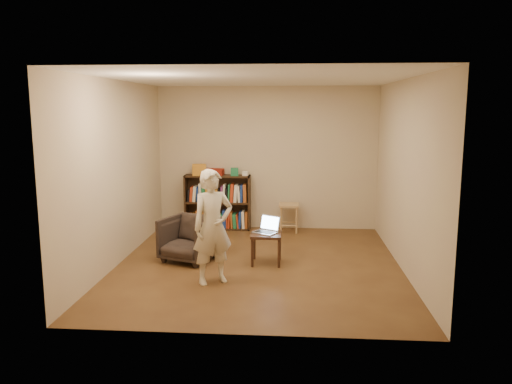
# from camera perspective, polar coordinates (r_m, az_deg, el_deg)

# --- Properties ---
(floor) EXTENTS (4.50, 4.50, 0.00)m
(floor) POSITION_cam_1_polar(r_m,az_deg,el_deg) (7.21, 0.27, -8.27)
(floor) COLOR #4B2D18
(floor) RESTS_ON ground
(ceiling) EXTENTS (4.50, 4.50, 0.00)m
(ceiling) POSITION_cam_1_polar(r_m,az_deg,el_deg) (6.87, 0.28, 12.84)
(ceiling) COLOR white
(ceiling) RESTS_ON wall_back
(wall_back) EXTENTS (4.00, 0.00, 4.00)m
(wall_back) POSITION_cam_1_polar(r_m,az_deg,el_deg) (9.15, 1.27, 3.88)
(wall_back) COLOR #C4AB94
(wall_back) RESTS_ON floor
(wall_left) EXTENTS (0.00, 4.50, 4.50)m
(wall_left) POSITION_cam_1_polar(r_m,az_deg,el_deg) (7.34, -15.51, 2.11)
(wall_left) COLOR #C4AB94
(wall_left) RESTS_ON floor
(wall_right) EXTENTS (0.00, 4.50, 4.50)m
(wall_right) POSITION_cam_1_polar(r_m,az_deg,el_deg) (7.07, 16.68, 1.78)
(wall_right) COLOR #C4AB94
(wall_right) RESTS_ON floor
(bookshelf) EXTENTS (1.20, 0.30, 1.00)m
(bookshelf) POSITION_cam_1_polar(r_m,az_deg,el_deg) (9.21, -4.38, -1.52)
(bookshelf) COLOR black
(bookshelf) RESTS_ON floor
(box_yellow) EXTENTS (0.28, 0.23, 0.20)m
(box_yellow) POSITION_cam_1_polar(r_m,az_deg,el_deg) (9.13, -6.52, 2.54)
(box_yellow) COLOR orange
(box_yellow) RESTS_ON bookshelf
(red_cloth) EXTENTS (0.35, 0.26, 0.11)m
(red_cloth) POSITION_cam_1_polar(r_m,az_deg,el_deg) (9.14, -4.80, 2.30)
(red_cloth) COLOR maroon
(red_cloth) RESTS_ON bookshelf
(box_green) EXTENTS (0.15, 0.15, 0.14)m
(box_green) POSITION_cam_1_polar(r_m,az_deg,el_deg) (9.03, -2.47, 2.32)
(box_green) COLOR #1F7647
(box_green) RESTS_ON bookshelf
(box_white) EXTENTS (0.11, 0.11, 0.08)m
(box_white) POSITION_cam_1_polar(r_m,az_deg,el_deg) (9.04, -1.20, 2.14)
(box_white) COLOR white
(box_white) RESTS_ON bookshelf
(stool) EXTENTS (0.35, 0.35, 0.51)m
(stool) POSITION_cam_1_polar(r_m,az_deg,el_deg) (8.99, 3.79, -1.98)
(stool) COLOR tan
(stool) RESTS_ON floor
(armchair) EXTENTS (0.91, 0.92, 0.65)m
(armchair) POSITION_cam_1_polar(r_m,az_deg,el_deg) (7.37, -7.63, -5.33)
(armchair) COLOR black
(armchair) RESTS_ON floor
(side_table) EXTENTS (0.43, 0.43, 0.44)m
(side_table) POSITION_cam_1_polar(r_m,az_deg,el_deg) (7.16, 1.19, -5.33)
(side_table) COLOR black
(side_table) RESTS_ON floor
(laptop) EXTENTS (0.42, 0.41, 0.24)m
(laptop) POSITION_cam_1_polar(r_m,az_deg,el_deg) (7.19, 1.25, -4.19)
(laptop) COLOR #AFAFB4
(laptop) RESTS_ON side_table
(person) EXTENTS (0.64, 0.58, 1.46)m
(person) POSITION_cam_1_polar(r_m,az_deg,el_deg) (6.32, -4.96, -3.99)
(person) COLOR beige
(person) RESTS_ON floor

